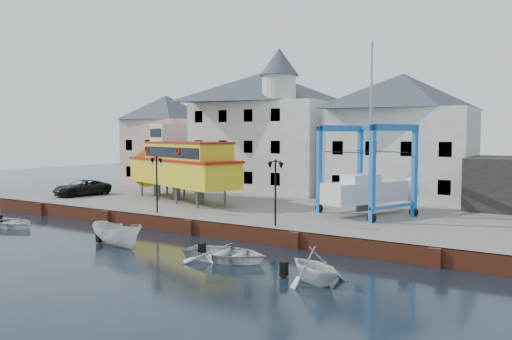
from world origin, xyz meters
The scene contains 15 objects.
ground centered at (0.00, 0.00, 0.00)m, with size 140.00×140.00×0.00m, color black.
hardstanding centered at (0.00, 11.00, 0.50)m, with size 44.00×22.00×1.00m, color slate.
quay_wall centered at (0.00, 0.10, 0.50)m, with size 44.00×0.47×1.00m.
building_pink centered at (-18.00, 18.00, 6.15)m, with size 8.00×7.00×10.30m.
building_white_main centered at (-4.87, 18.39, 7.34)m, with size 14.00×8.30×14.00m.
building_white_right centered at (9.00, 19.00, 6.60)m, with size 12.00×8.00×11.20m.
lamp_post_left centered at (-4.00, 1.20, 4.17)m, with size 1.12×0.32×4.20m.
lamp_post_right centered at (6.00, 1.20, 4.17)m, with size 1.12×0.32×4.20m.
tour_boat centered at (-7.77, 7.80, 4.17)m, with size 15.73×8.77×6.71m.
travel_lift centered at (9.67, 9.08, 3.08)m, with size 7.11×8.35×12.40m.
van centered at (-17.36, 5.33, 1.74)m, with size 2.45×5.31×1.47m, color black.
motorboat_a centered at (-1.48, -5.01, 0.00)m, with size 1.60×4.27×1.65m, color silver.
motorboat_b centered at (6.11, -4.43, 0.00)m, with size 3.39×4.74×0.98m, color silver.
motorboat_c centered at (11.90, -5.62, 0.00)m, with size 2.86×3.31×1.75m, color silver.
motorboat_d centered at (-12.77, -4.67, 0.00)m, with size 3.06×4.28×0.89m, color silver.
Camera 1 is at (21.30, -26.04, 6.71)m, focal length 35.00 mm.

